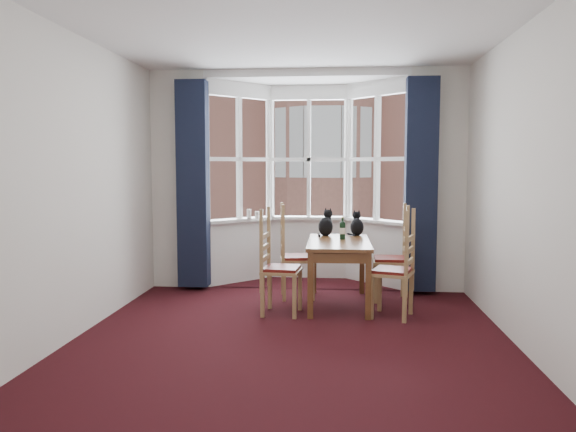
# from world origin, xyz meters

# --- Properties ---
(floor) EXTENTS (4.50, 4.50, 0.00)m
(floor) POSITION_xyz_m (0.00, 0.00, 0.00)
(floor) COLOR black
(floor) RESTS_ON ground
(ceiling) EXTENTS (4.50, 4.50, 0.00)m
(ceiling) POSITION_xyz_m (0.00, 0.00, 2.80)
(ceiling) COLOR white
(ceiling) RESTS_ON floor
(wall_left) EXTENTS (0.00, 4.50, 4.50)m
(wall_left) POSITION_xyz_m (-2.00, 0.00, 1.40)
(wall_left) COLOR silver
(wall_left) RESTS_ON floor
(wall_right) EXTENTS (0.00, 4.50, 4.50)m
(wall_right) POSITION_xyz_m (2.00, 0.00, 1.40)
(wall_right) COLOR silver
(wall_right) RESTS_ON floor
(wall_near) EXTENTS (4.00, 0.00, 4.00)m
(wall_near) POSITION_xyz_m (0.00, -2.25, 1.40)
(wall_near) COLOR silver
(wall_near) RESTS_ON floor
(wall_back_pier_left) EXTENTS (0.70, 0.12, 2.80)m
(wall_back_pier_left) POSITION_xyz_m (-1.65, 2.25, 1.40)
(wall_back_pier_left) COLOR silver
(wall_back_pier_left) RESTS_ON floor
(wall_back_pier_right) EXTENTS (0.70, 0.12, 2.80)m
(wall_back_pier_right) POSITION_xyz_m (1.65, 2.25, 1.40)
(wall_back_pier_right) COLOR silver
(wall_back_pier_right) RESTS_ON floor
(bay_window) EXTENTS (2.76, 0.94, 2.80)m
(bay_window) POSITION_xyz_m (0.00, 2.75, 1.40)
(bay_window) COLOR white
(bay_window) RESTS_ON floor
(curtain_left) EXTENTS (0.38, 0.22, 2.60)m
(curtain_left) POSITION_xyz_m (-1.42, 2.07, 1.35)
(curtain_left) COLOR #161C32
(curtain_left) RESTS_ON floor
(curtain_right) EXTENTS (0.38, 0.22, 2.60)m
(curtain_right) POSITION_xyz_m (1.42, 2.07, 1.35)
(curtain_right) COLOR #161C32
(curtain_right) RESTS_ON floor
(dining_table) EXTENTS (0.71, 1.31, 0.74)m
(dining_table) POSITION_xyz_m (0.43, 1.42, 0.64)
(dining_table) COLOR brown
(dining_table) RESTS_ON floor
(chair_left_near) EXTENTS (0.44, 0.46, 0.92)m
(chair_left_near) POSITION_xyz_m (-0.27, 0.99, 0.47)
(chair_left_near) COLOR #9E7C4D
(chair_left_near) RESTS_ON floor
(chair_left_far) EXTENTS (0.45, 0.47, 0.92)m
(chair_left_far) POSITION_xyz_m (-0.16, 1.73, 0.47)
(chair_left_far) COLOR #9E7C4D
(chair_left_far) RESTS_ON floor
(chair_right_near) EXTENTS (0.51, 0.52, 0.92)m
(chair_right_near) POSITION_xyz_m (1.07, 0.93, 0.47)
(chair_right_near) COLOR #9E7C4D
(chair_right_near) RESTS_ON floor
(chair_right_far) EXTENTS (0.41, 0.43, 0.92)m
(chair_right_far) POSITION_xyz_m (1.12, 1.70, 0.47)
(chair_right_far) COLOR #9E7C4D
(chair_right_far) RESTS_ON floor
(cat_left) EXTENTS (0.24, 0.29, 0.34)m
(cat_left) POSITION_xyz_m (0.27, 1.89, 0.87)
(cat_left) COLOR black
(cat_left) RESTS_ON dining_table
(cat_right) EXTENTS (0.17, 0.24, 0.31)m
(cat_right) POSITION_xyz_m (0.65, 1.96, 0.86)
(cat_right) COLOR black
(cat_right) RESTS_ON dining_table
(wine_bottle) EXTENTS (0.07, 0.07, 0.26)m
(wine_bottle) POSITION_xyz_m (0.47, 1.57, 0.85)
(wine_bottle) COLOR black
(wine_bottle) RESTS_ON dining_table
(candle_tall) EXTENTS (0.06, 0.06, 0.13)m
(candle_tall) POSITION_xyz_m (-0.79, 2.60, 0.94)
(candle_tall) COLOR white
(candle_tall) RESTS_ON bay_window
(candle_short) EXTENTS (0.06, 0.06, 0.10)m
(candle_short) POSITION_xyz_m (-0.69, 2.63, 0.92)
(candle_short) COLOR white
(candle_short) RESTS_ON bay_window
(street) EXTENTS (80.00, 80.00, 0.00)m
(street) POSITION_xyz_m (0.00, 32.25, -6.00)
(street) COLOR #333335
(street) RESTS_ON ground
(tenement_building) EXTENTS (18.40, 7.80, 15.20)m
(tenement_building) POSITION_xyz_m (0.00, 14.01, 1.60)
(tenement_building) COLOR #AA6958
(tenement_building) RESTS_ON street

